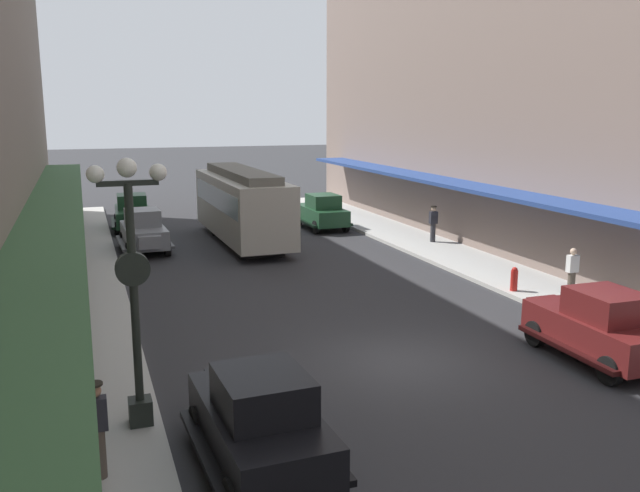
% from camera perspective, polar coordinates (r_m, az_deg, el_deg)
% --- Properties ---
extents(ground_plane, '(200.00, 200.00, 0.00)m').
position_cam_1_polar(ground_plane, '(17.11, 6.84, -9.72)').
color(ground_plane, '#2D2D30').
extents(sidewalk_left, '(3.00, 60.00, 0.15)m').
position_cam_1_polar(sidewalk_left, '(15.50, -19.53, -12.35)').
color(sidewalk_left, '#B7B5AD').
rests_on(sidewalk_left, ground).
extents(sidewalk_right, '(3.00, 60.00, 0.15)m').
position_cam_1_polar(sidewalk_right, '(21.35, 25.32, -6.23)').
color(sidewalk_right, '#B7B5AD').
rests_on(sidewalk_right, ground).
extents(parked_car_0, '(2.27, 4.31, 1.84)m').
position_cam_1_polar(parked_car_0, '(12.03, -5.14, -14.27)').
color(parked_car_0, black).
rests_on(parked_car_0, ground).
extents(parked_car_1, '(2.23, 4.29, 1.84)m').
position_cam_1_polar(parked_car_1, '(30.69, -14.70, 1.31)').
color(parked_car_1, slate).
rests_on(parked_car_1, ground).
extents(parked_car_2, '(2.27, 4.31, 1.84)m').
position_cam_1_polar(parked_car_2, '(36.33, -15.59, 2.79)').
color(parked_car_2, '#193D23').
rests_on(parked_car_2, ground).
extents(parked_car_3, '(2.19, 4.28, 1.84)m').
position_cam_1_polar(parked_car_3, '(18.16, 22.55, -6.13)').
color(parked_car_3, '#591919').
rests_on(parked_car_3, ground).
extents(parked_car_4, '(2.17, 4.27, 1.84)m').
position_cam_1_polar(parked_car_4, '(35.33, 0.15, 2.98)').
color(parked_car_4, '#193D23').
rests_on(parked_car_4, ground).
extents(streetcar, '(2.65, 9.63, 3.46)m').
position_cam_1_polar(streetcar, '(31.62, -6.62, 3.66)').
color(streetcar, '#ADA899').
rests_on(streetcar, ground).
extents(lamp_post_with_clock, '(1.42, 0.44, 5.16)m').
position_cam_1_polar(lamp_post_with_clock, '(13.09, -15.51, -3.00)').
color(lamp_post_with_clock, black).
rests_on(lamp_post_with_clock, sidewalk_left).
extents(fire_hydrant, '(0.24, 0.24, 0.82)m').
position_cam_1_polar(fire_hydrant, '(23.64, 16.10, -2.69)').
color(fire_hydrant, '#B21E19').
rests_on(fire_hydrant, sidewalk_right).
extents(pedestrian_0, '(0.36, 0.28, 1.67)m').
position_cam_1_polar(pedestrian_0, '(12.03, -18.34, -14.49)').
color(pedestrian_0, '#4C4238').
rests_on(pedestrian_0, sidewalk_left).
extents(pedestrian_2, '(0.36, 0.24, 1.64)m').
position_cam_1_polar(pedestrian_2, '(14.17, -22.46, -10.85)').
color(pedestrian_2, '#4C4238').
rests_on(pedestrian_2, sidewalk_left).
extents(pedestrian_3, '(0.36, 0.24, 1.64)m').
position_cam_1_polar(pedestrian_3, '(23.29, 20.54, -2.10)').
color(pedestrian_3, '#4C4238').
rests_on(pedestrian_3, sidewalk_right).
extents(pedestrian_4, '(0.36, 0.28, 1.67)m').
position_cam_1_polar(pedestrian_4, '(31.49, 9.55, 1.90)').
color(pedestrian_4, '#2D2D33').
rests_on(pedestrian_4, sidewalk_right).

